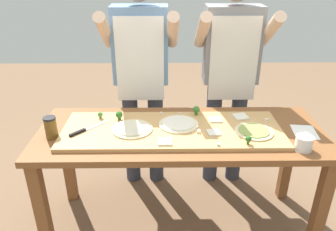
% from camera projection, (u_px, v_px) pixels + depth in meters
% --- Properties ---
extents(ground_plane, '(8.00, 8.00, 0.00)m').
position_uv_depth(ground_plane, '(179.00, 222.00, 2.39)').
color(ground_plane, brown).
extents(prep_table, '(1.80, 0.69, 0.77)m').
position_uv_depth(prep_table, '(180.00, 145.00, 2.10)').
color(prep_table, brown).
rests_on(prep_table, ground).
extents(cutting_board, '(1.36, 0.48, 0.02)m').
position_uv_depth(cutting_board, '(172.00, 130.00, 2.03)').
color(cutting_board, tan).
rests_on(cutting_board, prep_table).
extents(chefs_knife, '(0.21, 0.22, 0.02)m').
position_uv_depth(chefs_knife, '(84.00, 130.00, 1.99)').
color(chefs_knife, '#B7BABF').
rests_on(chefs_knife, cutting_board).
extents(pizza_whole_pesto_green, '(0.23, 0.23, 0.02)m').
position_uv_depth(pizza_whole_pesto_green, '(254.00, 131.00, 1.98)').
color(pizza_whole_pesto_green, beige).
rests_on(pizza_whole_pesto_green, cutting_board).
extents(pizza_whole_white_garlic, '(0.25, 0.25, 0.02)m').
position_uv_depth(pizza_whole_white_garlic, '(179.00, 124.00, 2.06)').
color(pizza_whole_white_garlic, beige).
rests_on(pizza_whole_white_garlic, cutting_board).
extents(pizza_whole_cheese_artichoke, '(0.25, 0.25, 0.02)m').
position_uv_depth(pizza_whole_cheese_artichoke, '(132.00, 129.00, 2.00)').
color(pizza_whole_cheese_artichoke, beige).
rests_on(pizza_whole_cheese_artichoke, cutting_board).
extents(pizza_slice_near_left, '(0.11, 0.11, 0.01)m').
position_uv_depth(pizza_slice_near_left, '(240.00, 117.00, 2.16)').
color(pizza_slice_near_left, silver).
rests_on(pizza_slice_near_left, cutting_board).
extents(pizza_slice_far_left, '(0.08, 0.08, 0.01)m').
position_uv_depth(pizza_slice_far_left, '(214.00, 133.00, 1.96)').
color(pizza_slice_far_left, silver).
rests_on(pizza_slice_far_left, cutting_board).
extents(pizza_slice_near_right, '(0.08, 0.08, 0.01)m').
position_uv_depth(pizza_slice_near_right, '(215.00, 120.00, 2.12)').
color(pizza_slice_near_right, silver).
rests_on(pizza_slice_near_right, cutting_board).
extents(pizza_slice_far_right, '(0.08, 0.08, 0.01)m').
position_uv_depth(pizza_slice_far_right, '(165.00, 142.00, 1.87)').
color(pizza_slice_far_right, silver).
rests_on(pizza_slice_far_right, cutting_board).
extents(broccoli_floret_center_right, '(0.03, 0.03, 0.04)m').
position_uv_depth(broccoli_floret_center_right, '(100.00, 115.00, 2.14)').
color(broccoli_floret_center_right, '#487A23').
rests_on(broccoli_floret_center_right, cutting_board).
extents(broccoli_floret_back_mid, '(0.05, 0.05, 0.06)m').
position_uv_depth(broccoli_floret_back_mid, '(196.00, 110.00, 2.18)').
color(broccoli_floret_back_mid, '#3F7220').
rests_on(broccoli_floret_back_mid, cutting_board).
extents(broccoli_floret_front_left, '(0.04, 0.04, 0.05)m').
position_uv_depth(broccoli_floret_front_left, '(248.00, 139.00, 1.84)').
color(broccoli_floret_front_left, '#366618').
rests_on(broccoli_floret_front_left, cutting_board).
extents(broccoli_floret_center_left, '(0.05, 0.05, 0.06)m').
position_uv_depth(broccoli_floret_center_left, '(119.00, 115.00, 2.12)').
color(broccoli_floret_center_left, '#366618').
rests_on(broccoli_floret_center_left, cutting_board).
extents(cheese_crumble_a, '(0.01, 0.01, 0.01)m').
position_uv_depth(cheese_crumble_a, '(179.00, 113.00, 2.20)').
color(cheese_crumble_a, silver).
rests_on(cheese_crumble_a, cutting_board).
extents(cheese_crumble_b, '(0.02, 0.02, 0.02)m').
position_uv_depth(cheese_crumble_b, '(218.00, 145.00, 1.83)').
color(cheese_crumble_b, white).
rests_on(cheese_crumble_b, cutting_board).
extents(cheese_crumble_c, '(0.02, 0.02, 0.02)m').
position_uv_depth(cheese_crumble_c, '(161.00, 113.00, 2.20)').
color(cheese_crumble_c, silver).
rests_on(cheese_crumble_c, cutting_board).
extents(cheese_crumble_d, '(0.03, 0.03, 0.02)m').
position_uv_depth(cheese_crumble_d, '(266.00, 120.00, 2.11)').
color(cheese_crumble_d, white).
rests_on(cheese_crumble_d, cutting_board).
extents(cheese_crumble_e, '(0.02, 0.02, 0.02)m').
position_uv_depth(cheese_crumble_e, '(199.00, 132.00, 1.97)').
color(cheese_crumble_e, white).
rests_on(cheese_crumble_e, cutting_board).
extents(flour_cup, '(0.10, 0.10, 0.08)m').
position_uv_depth(flour_cup, '(304.00, 144.00, 1.83)').
color(flour_cup, white).
rests_on(flour_cup, prep_table).
extents(sauce_jar, '(0.07, 0.07, 0.14)m').
position_uv_depth(sauce_jar, '(51.00, 128.00, 1.94)').
color(sauce_jar, brown).
rests_on(sauce_jar, prep_table).
extents(recipe_note, '(0.16, 0.20, 0.00)m').
position_uv_depth(recipe_note, '(305.00, 132.00, 2.03)').
color(recipe_note, white).
rests_on(recipe_note, prep_table).
extents(cook_left, '(0.54, 0.39, 1.67)m').
position_uv_depth(cook_left, '(141.00, 69.00, 2.43)').
color(cook_left, '#333847').
rests_on(cook_left, ground).
extents(cook_right, '(0.54, 0.39, 1.67)m').
position_uv_depth(cook_right, '(230.00, 69.00, 2.43)').
color(cook_right, '#333847').
rests_on(cook_right, ground).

